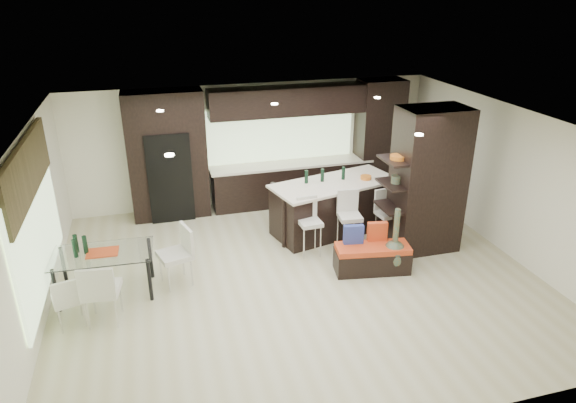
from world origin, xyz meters
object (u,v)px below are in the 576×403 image
object	(u,v)px
bench	(372,258)
chair_near	(102,294)
stool_left	(310,233)
dining_table	(106,273)
chair_end	(175,259)
floor_vase	(395,241)
chair_far	(69,302)
stool_mid	(349,227)
stool_right	(387,223)
kitchen_island	(334,206)

from	to	relation	value
bench	chair_near	distance (m)	4.45
stool_left	dining_table	world-z (taller)	stool_left
stool_left	chair_near	xyz separation A→B (m)	(-3.57, -1.14, 0.03)
bench	chair_end	distance (m)	3.37
stool_left	chair_end	size ratio (longest dim) A/B	0.96
chair_end	bench	bearing A→B (deg)	-114.61
floor_vase	dining_table	distance (m)	4.83
stool_left	chair_far	world-z (taller)	stool_left
floor_vase	chair_far	xyz separation A→B (m)	(-5.27, -0.12, -0.21)
stool_mid	chair_end	xyz separation A→B (m)	(-3.24, -0.36, 0.00)
chair_near	chair_end	xyz separation A→B (m)	(1.10, 0.77, -0.00)
stool_left	chair_near	bearing A→B (deg)	-165.27
stool_left	chair_end	world-z (taller)	chair_end
stool_right	chair_end	distance (m)	4.03
floor_vase	chair_end	xyz separation A→B (m)	(-3.69, 0.60, -0.13)
chair_near	stool_left	bearing A→B (deg)	25.78
stool_left	dining_table	bearing A→B (deg)	-177.07
kitchen_island	floor_vase	world-z (taller)	floor_vase
kitchen_island	stool_left	distance (m)	1.14
bench	floor_vase	xyz separation A→B (m)	(0.36, -0.10, 0.35)
stool_right	floor_vase	world-z (taller)	floor_vase
stool_mid	floor_vase	bearing A→B (deg)	-59.29
stool_mid	stool_right	bearing A→B (deg)	6.52
stool_mid	chair_near	size ratio (longest dim) A/B	0.98
floor_vase	chair_end	distance (m)	3.74
stool_right	dining_table	size ratio (longest dim) A/B	0.57
bench	chair_near	size ratio (longest dim) A/B	1.37
stool_right	kitchen_island	bearing A→B (deg)	126.31
stool_right	dining_table	distance (m)	5.13
floor_vase	chair_near	xyz separation A→B (m)	(-4.79, -0.17, -0.12)
stool_left	chair_near	world-z (taller)	chair_near
chair_far	bench	bearing A→B (deg)	-12.43
floor_vase	chair_far	distance (m)	5.28
floor_vase	dining_table	size ratio (longest dim) A/B	0.77
kitchen_island	chair_end	xyz separation A→B (m)	(-3.24, -1.21, -0.06)
floor_vase	chair_end	world-z (taller)	floor_vase
kitchen_island	chair_near	bearing A→B (deg)	-169.36
chair_near	chair_end	world-z (taller)	chair_near
dining_table	stool_right	bearing A→B (deg)	7.01
bench	chair_near	world-z (taller)	chair_near
stool_left	chair_near	size ratio (longest dim) A/B	0.95
kitchen_island	floor_vase	distance (m)	1.87
stool_right	dining_table	world-z (taller)	stool_right
dining_table	chair_far	size ratio (longest dim) A/B	1.99
stool_right	chair_end	xyz separation A→B (m)	(-4.01, -0.37, 0.03)
stool_mid	dining_table	distance (m)	4.36
kitchen_island	stool_mid	size ratio (longest dim) A/B	2.73
kitchen_island	stool_right	bearing A→B (deg)	-61.03
dining_table	chair_near	size ratio (longest dim) A/B	1.64
stool_left	stool_right	bearing A→B (deg)	-2.86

